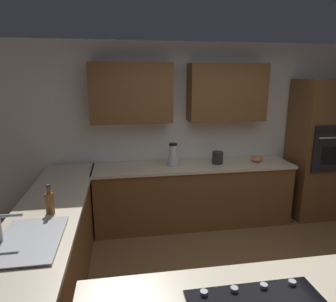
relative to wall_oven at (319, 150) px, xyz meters
The scene contains 11 objects.
wall_back 2.00m from the wall_oven, ahead, with size 6.00×0.44×2.60m.
lower_cabinets_back 2.04m from the wall_oven, ahead, with size 2.80×0.60×0.86m, color brown.
countertop_back 1.96m from the wall_oven, ahead, with size 2.84×0.64×0.04m, color beige.
lower_cabinets_side 3.90m from the wall_oven, 17.62° to the left, with size 0.60×2.90×0.86m, color brown.
countertop_side 3.85m from the wall_oven, 17.62° to the left, with size 0.64×2.94×0.04m, color beige.
wall_oven is the anchor object (origin of this frame).
sink_unit 4.09m from the wall_oven, 25.96° to the left, with size 0.46×0.70×0.23m.
blender 2.25m from the wall_oven, ahead, with size 0.15×0.15×0.32m.
mixing_bowl 1.00m from the wall_oven, ahead, with size 0.17×0.17×0.09m, color #CC724C.
kettle 1.60m from the wall_oven, ahead, with size 0.16×0.16×0.18m, color #262628.
dish_soap_bottle 3.85m from the wall_oven, 19.90° to the left, with size 0.08×0.08×0.27m.
Camera 1 is at (1.11, 2.24, 2.10)m, focal length 31.87 mm.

